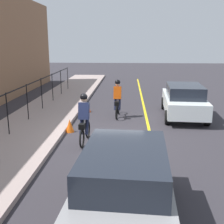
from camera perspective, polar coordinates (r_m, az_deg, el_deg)
ground_plane at (r=10.76m, az=-0.65°, el=-5.45°), size 80.00×80.00×0.00m
lane_line_centre at (r=10.77m, az=7.91°, el=-5.55°), size 36.00×0.12×0.01m
sidewalk at (r=11.48m, az=-17.90°, el=-4.50°), size 40.00×3.20×0.15m
iron_fence at (r=12.21m, az=-18.43°, el=2.78°), size 19.36×0.04×1.60m
cyclist_lead at (r=13.69m, az=1.11°, el=2.71°), size 1.71×0.38×1.83m
cyclist_follow at (r=10.11m, az=-5.60°, el=-1.39°), size 1.71×0.38×1.83m
patrol_sedan at (r=14.20m, az=14.21°, el=2.34°), size 4.50×2.13×1.58m
parked_sedan_rear at (r=5.64m, az=2.39°, el=-15.16°), size 4.49×2.12×1.58m
traffic_cone_near at (r=11.64m, az=-8.48°, el=-2.74°), size 0.36×0.36×0.53m
traffic_cone_far at (r=14.84m, az=-4.96°, el=0.95°), size 0.36×0.36×0.51m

